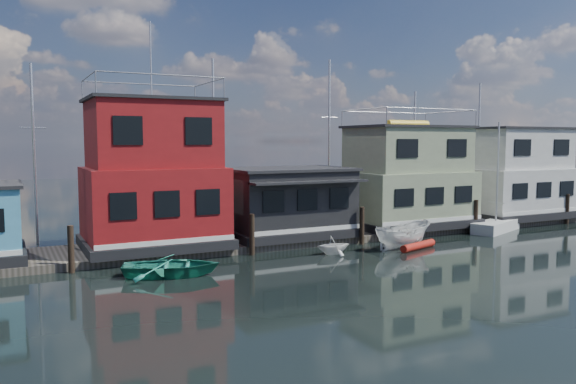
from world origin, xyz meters
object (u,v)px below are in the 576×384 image
houseboat_white (513,175)px  red_kayak (418,246)px  houseboat_red (153,178)px  houseboat_dark (287,202)px  dinghy_white (333,245)px  dinghy_teal (172,266)px  motorboat (403,235)px  houseboat_green (407,178)px  day_sailer (496,225)px

houseboat_white → red_kayak: (-13.60, -5.57, -3.32)m
houseboat_red → houseboat_dark: (8.00, -0.02, -1.69)m
dinghy_white → red_kayak: 5.05m
red_kayak → houseboat_red: bearing=139.2°
houseboat_white → dinghy_teal: bearing=-168.8°
houseboat_white → motorboat: size_ratio=2.13×
houseboat_red → houseboat_white: 27.01m
houseboat_white → houseboat_red: bearing=-180.0°
houseboat_red → houseboat_green: size_ratio=1.41×
motorboat → dinghy_teal: size_ratio=0.92×
houseboat_green → dinghy_teal: size_ratio=1.96×
houseboat_red → motorboat: 14.13m
houseboat_dark → day_sailer: day_sailer is taller
dinghy_white → red_kayak: size_ratio=0.65×
houseboat_green → dinghy_teal: bearing=-162.8°
houseboat_white → dinghy_teal: houseboat_white is taller
houseboat_red → dinghy_white: bearing=-28.4°
dinghy_white → houseboat_dark: bearing=9.2°
houseboat_dark → red_kayak: (5.40, -5.55, -2.20)m
houseboat_green → day_sailer: (5.16, -2.96, -3.12)m
dinghy_white → motorboat: (4.36, -0.36, 0.26)m
day_sailer → motorboat: day_sailer is taller
houseboat_dark → houseboat_red: bearing=179.9°
houseboat_red → houseboat_green: houseboat_red is taller
houseboat_red → houseboat_dark: 8.18m
day_sailer → motorboat: (-9.35, -1.97, 0.34)m
red_kayak → dinghy_teal: 13.96m
houseboat_dark → dinghy_white: size_ratio=3.89×
day_sailer → houseboat_dark: bearing=146.5°
red_kayak → motorboat: 1.03m
houseboat_white → dinghy_teal: size_ratio=1.96×
houseboat_red → houseboat_green: bearing=0.0°
dinghy_teal → houseboat_dark: bearing=-38.1°
houseboat_green → houseboat_dark: bearing=-179.9°
day_sailer → dinghy_teal: (-22.72, -2.49, 0.02)m
red_kayak → motorboat: motorboat is taller
houseboat_dark → red_kayak: size_ratio=2.54×
houseboat_red → red_kayak: size_ratio=4.07×
houseboat_white → dinghy_white: 19.33m
red_kayak → dinghy_teal: (-13.95, 0.12, 0.23)m
houseboat_white → dinghy_white: houseboat_white is taller
motorboat → dinghy_teal: (-13.37, -0.52, -0.32)m
day_sailer → red_kayak: day_sailer is taller
houseboat_red → day_sailer: size_ratio=1.62×
houseboat_green → day_sailer: 6.72m
houseboat_dark → houseboat_white: 19.03m
houseboat_red → houseboat_white: (27.00, 0.00, -0.57)m
houseboat_green → dinghy_teal: houseboat_green is taller
houseboat_red → dinghy_teal: size_ratio=2.76×
dinghy_white → houseboat_red: bearing=65.1°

